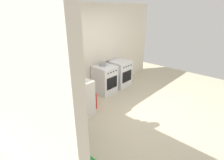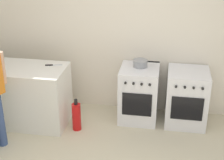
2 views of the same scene
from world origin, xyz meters
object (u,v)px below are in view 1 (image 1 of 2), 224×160
(knife_paring, at_px, (44,90))
(oven_right, at_px, (120,73))
(knife_utility, at_px, (74,78))
(fire_extinguisher, at_px, (94,101))
(oven_left, at_px, (105,79))
(pot, at_px, (103,64))
(larder_cabinet, at_px, (4,89))
(person, at_px, (77,95))

(knife_paring, bearing_deg, oven_right, 6.26)
(knife_utility, height_order, fire_extinguisher, knife_utility)
(oven_left, relative_size, pot, 2.15)
(knife_paring, bearing_deg, knife_utility, 6.13)
(knife_paring, xyz_separation_m, fire_extinguisher, (1.20, -0.17, -0.69))
(fire_extinguisher, bearing_deg, larder_cabinet, 161.95)
(person, distance_m, fire_extinguisher, 1.36)
(oven_right, relative_size, knife_utility, 3.40)
(oven_left, distance_m, knife_utility, 1.37)
(knife_paring, bearing_deg, larder_cabinet, 144.83)
(knife_utility, xyz_separation_m, knife_paring, (-0.81, -0.09, 0.00))
(oven_left, height_order, person, person)
(oven_left, xyz_separation_m, larder_cabinet, (-2.65, 0.10, 0.57))
(knife_paring, height_order, fire_extinguisher, knife_paring)
(pot, distance_m, larder_cabinet, 2.65)
(oven_left, relative_size, larder_cabinet, 0.42)
(oven_right, bearing_deg, person, -156.58)
(oven_right, distance_m, pot, 0.86)
(knife_utility, distance_m, fire_extinguisher, 0.83)
(oven_left, height_order, oven_right, same)
(oven_right, height_order, fire_extinguisher, oven_right)
(larder_cabinet, bearing_deg, knife_paring, -35.17)
(knife_paring, bearing_deg, pot, 10.33)
(person, distance_m, larder_cabinet, 1.46)
(pot, bearing_deg, fire_extinguisher, -147.73)
(person, xyz_separation_m, larder_cabinet, (-0.83, 1.20, 0.03))
(fire_extinguisher, bearing_deg, oven_left, 28.78)
(pot, bearing_deg, person, -147.24)
(oven_right, distance_m, person, 2.82)
(oven_left, distance_m, pot, 0.48)
(pot, relative_size, fire_extinguisher, 0.79)
(oven_left, xyz_separation_m, person, (-1.82, -1.10, 0.54))
(pot, distance_m, knife_utility, 1.30)
(knife_paring, relative_size, person, 0.12)
(oven_left, xyz_separation_m, pot, (0.00, 0.07, 0.48))
(person, height_order, fire_extinguisher, person)
(knife_paring, xyz_separation_m, person, (0.25, -0.79, 0.06))
(pot, height_order, larder_cabinet, larder_cabinet)
(oven_right, distance_m, knife_paring, 2.85)
(pot, xyz_separation_m, larder_cabinet, (-2.65, 0.03, 0.10))
(fire_extinguisher, distance_m, larder_cabinet, 2.03)
(knife_utility, bearing_deg, oven_left, 9.83)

